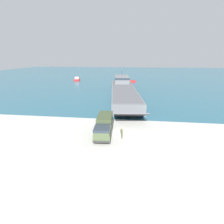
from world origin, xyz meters
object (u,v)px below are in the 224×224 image
at_px(soldier_on_ramp, 122,133).
at_px(moored_boat_b, 126,81).
at_px(landing_craft, 123,89).
at_px(military_truck, 104,125).
at_px(moored_boat_a, 77,79).

bearing_deg(soldier_on_ramp, moored_boat_b, -116.88).
height_order(landing_craft, soldier_on_ramp, landing_craft).
bearing_deg(moored_boat_b, military_truck, -6.29).
bearing_deg(military_truck, soldier_on_ramp, 60.89).
height_order(landing_craft, moored_boat_a, landing_craft).
distance_m(soldier_on_ramp, moored_boat_a, 72.00).
distance_m(landing_craft, soldier_on_ramp, 32.52).
xyz_separation_m(landing_craft, moored_boat_b, (-0.29, 30.50, -1.25)).
height_order(moored_boat_a, moored_boat_b, moored_boat_a).
bearing_deg(soldier_on_ramp, military_truck, -54.28).
bearing_deg(moored_boat_a, moored_boat_b, -21.27).
relative_size(soldier_on_ramp, moored_boat_b, 0.19).
bearing_deg(military_truck, landing_craft, 174.28).
bearing_deg(moored_boat_b, soldier_on_ramp, -3.54).
height_order(soldier_on_ramp, moored_boat_a, moored_boat_a).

